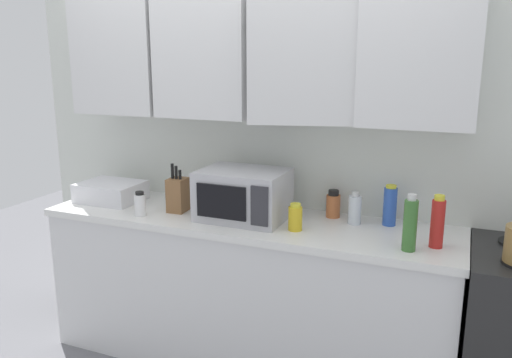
{
  "coord_description": "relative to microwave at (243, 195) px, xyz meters",
  "views": [
    {
      "loc": [
        1.13,
        -2.87,
        1.79
      ],
      "look_at": [
        0.04,
        -0.25,
        1.12
      ],
      "focal_mm": 36.05,
      "sensor_mm": 36.0,
      "label": 1
    }
  ],
  "objects": [
    {
      "name": "dish_rack",
      "position": [
        -0.93,
        0.02,
        -0.08
      ],
      "size": [
        0.38,
        0.3,
        0.12
      ],
      "primitive_type": "cube",
      "color": "silver",
      "rests_on": "counter_run"
    },
    {
      "name": "bottle_blue_cleaner",
      "position": [
        0.78,
        0.2,
        -0.03
      ],
      "size": [
        0.07,
        0.07,
        0.23
      ],
      "color": "#2D56B7",
      "rests_on": "counter_run"
    },
    {
      "name": "bottle_spice_jar",
      "position": [
        0.46,
        0.22,
        -0.07
      ],
      "size": [
        0.08,
        0.08,
        0.16
      ],
      "color": "#BC6638",
      "rests_on": "counter_run"
    },
    {
      "name": "bottle_clear_tall",
      "position": [
        0.6,
        0.15,
        -0.06
      ],
      "size": [
        0.07,
        0.07,
        0.18
      ],
      "color": "silver",
      "rests_on": "counter_run"
    },
    {
      "name": "bottle_green_oil",
      "position": [
        0.93,
        -0.16,
        -0.01
      ],
      "size": [
        0.07,
        0.07,
        0.28
      ],
      "color": "#386B2D",
      "rests_on": "counter_run"
    },
    {
      "name": "bottle_white_jar",
      "position": [
        -0.57,
        -0.18,
        -0.07
      ],
      "size": [
        0.07,
        0.07,
        0.14
      ],
      "color": "white",
      "rests_on": "counter_run"
    },
    {
      "name": "bottle_yellow_mustard",
      "position": [
        0.34,
        -0.08,
        -0.07
      ],
      "size": [
        0.07,
        0.07,
        0.15
      ],
      "color": "gold",
      "rests_on": "counter_run"
    },
    {
      "name": "microwave",
      "position": [
        0.0,
        0.0,
        0.0
      ],
      "size": [
        0.48,
        0.37,
        0.28
      ],
      "color": "#B7B7BC",
      "rests_on": "counter_run"
    },
    {
      "name": "wall_back_with_cabinets",
      "position": [
        0.01,
        0.25,
        0.54
      ],
      "size": [
        3.25,
        0.49,
        2.6
      ],
      "color": "silver",
      "rests_on": "ground_plane"
    },
    {
      "name": "counter_run",
      "position": [
        0.01,
        0.02,
        -0.59
      ],
      "size": [
        2.38,
        0.63,
        0.9
      ],
      "color": "silver",
      "rests_on": "ground_plane"
    },
    {
      "name": "knife_block",
      "position": [
        -0.41,
        -0.02,
        -0.04
      ],
      "size": [
        0.11,
        0.13,
        0.29
      ],
      "color": "brown",
      "rests_on": "counter_run"
    },
    {
      "name": "bottle_red_sauce",
      "position": [
        1.04,
        -0.06,
        -0.02
      ],
      "size": [
        0.06,
        0.06,
        0.26
      ],
      "color": "red",
      "rests_on": "counter_run"
    }
  ]
}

